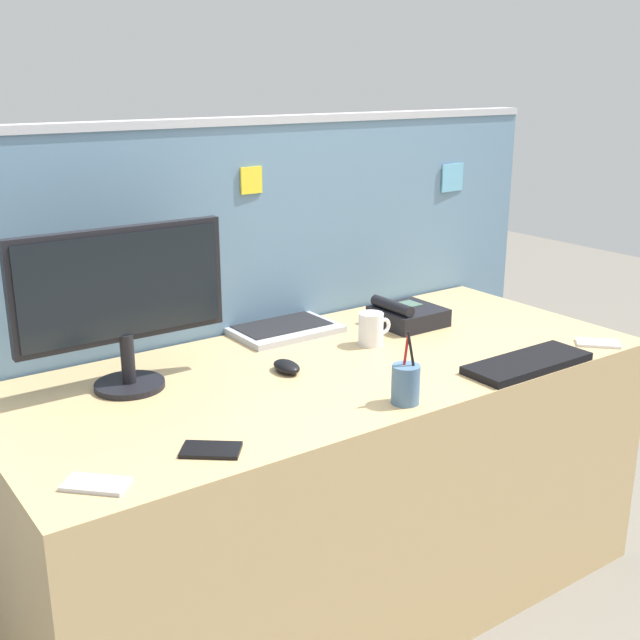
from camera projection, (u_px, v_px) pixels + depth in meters
ground_plane at (329, 593)px, 2.47m from camera, size 10.00×10.00×0.00m
desk at (330, 484)px, 2.35m from camera, size 1.86×0.82×0.76m
cubicle_divider at (250, 339)px, 2.60m from camera, size 2.36×0.08×1.42m
desktop_monitor at (122, 295)px, 2.01m from camera, size 0.56×0.18×0.42m
laptop at (273, 313)px, 2.56m from camera, size 0.33×0.28×0.22m
desk_phone at (407, 315)px, 2.59m from camera, size 0.20×0.20×0.09m
keyboard_main at (528, 363)px, 2.22m from camera, size 0.39×0.14×0.02m
computer_mouse_right_hand at (287, 367)px, 2.18m from camera, size 0.06×0.10×0.03m
pen_cup at (406, 384)px, 1.97m from camera, size 0.07×0.07×0.19m
cell_phone_white_slab at (598, 343)px, 2.41m from camera, size 0.14×0.14×0.01m
cell_phone_black_slab at (211, 450)px, 1.72m from camera, size 0.15×0.14×0.01m
cell_phone_silver_slab at (96, 484)px, 1.58m from camera, size 0.14×0.14×0.01m
coffee_mug at (372, 329)px, 2.40m from camera, size 0.11×0.08×0.10m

